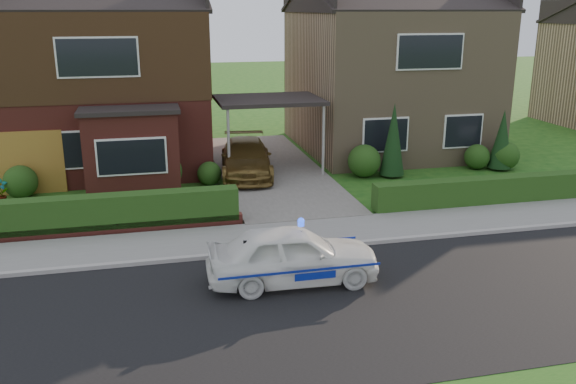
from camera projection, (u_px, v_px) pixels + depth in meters
name	position (u px, v px, depth m)	size (l,w,h in m)	color
ground	(374.00, 301.00, 12.81)	(120.00, 120.00, 0.00)	#174913
road	(374.00, 301.00, 12.81)	(60.00, 6.00, 0.02)	black
kerb	(331.00, 246.00, 15.63)	(60.00, 0.16, 0.12)	#9E9993
sidewalk	(320.00, 232.00, 16.62)	(60.00, 2.00, 0.10)	slate
driveway	(269.00, 170.00, 23.04)	(3.80, 12.00, 0.12)	#666059
house_left	(106.00, 65.00, 23.40)	(7.50, 9.53, 7.25)	maroon
house_right	(387.00, 63.00, 26.06)	(7.50, 8.06, 7.25)	#907758
carport_link	(269.00, 101.00, 22.25)	(3.80, 3.00, 2.77)	black
garage_door	(29.00, 163.00, 19.98)	(2.20, 0.10, 2.10)	brown
dwarf_wall	(101.00, 230.00, 16.43)	(7.70, 0.25, 0.36)	maroon
hedge_left	(102.00, 234.00, 16.62)	(7.50, 0.55, 0.90)	#123310
hedge_right	(487.00, 205.00, 19.07)	(7.50, 0.55, 0.80)	#123310
shrub_left_far	(20.00, 182.00, 19.64)	(1.08, 1.08, 1.08)	#123310
shrub_left_mid	(162.00, 172.00, 20.41)	(1.32, 1.32, 1.32)	#123310
shrub_left_near	(209.00, 173.00, 21.11)	(0.84, 0.84, 0.84)	#123310
shrub_right_near	(364.00, 161.00, 22.10)	(1.20, 1.20, 1.20)	#123310
shrub_right_mid	(477.00, 157.00, 23.23)	(0.96, 0.96, 0.96)	#123310
shrub_right_far	(505.00, 156.00, 23.16)	(1.08, 1.08, 1.08)	#123310
conifer_a	(393.00, 142.00, 21.93)	(0.90, 0.90, 2.60)	black
conifer_b	(502.00, 141.00, 22.95)	(0.90, 0.90, 2.20)	black
police_car	(293.00, 255.00, 13.52)	(3.51, 3.87, 1.46)	white
driveway_car	(246.00, 158.00, 21.91)	(1.76, 4.33, 1.26)	brown
potted_plant_a	(1.00, 192.00, 19.11)	(0.41, 0.28, 0.78)	gray
potted_plant_b	(217.00, 201.00, 18.35)	(0.38, 0.31, 0.69)	gray
potted_plant_c	(219.00, 206.00, 17.74)	(0.43, 0.43, 0.78)	gray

